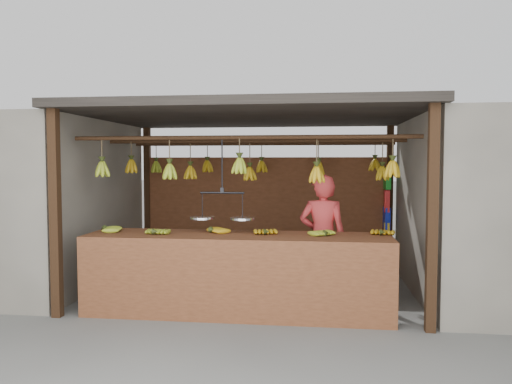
# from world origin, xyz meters

# --- Properties ---
(ground) EXTENTS (80.00, 80.00, 0.00)m
(ground) POSITION_xyz_m (0.00, 0.00, 0.00)
(ground) COLOR #5B5B57
(stall) EXTENTS (4.30, 3.30, 2.40)m
(stall) POSITION_xyz_m (0.00, 0.33, 1.97)
(stall) COLOR black
(stall) RESTS_ON ground
(neighbor_left) EXTENTS (3.00, 3.00, 2.30)m
(neighbor_left) POSITION_xyz_m (-3.60, 0.00, 1.15)
(neighbor_left) COLOR slate
(neighbor_left) RESTS_ON ground
(counter) EXTENTS (3.45, 0.78, 0.96)m
(counter) POSITION_xyz_m (-0.04, -1.23, 0.70)
(counter) COLOR brown
(counter) RESTS_ON ground
(hanging_bananas) EXTENTS (3.55, 2.21, 0.39)m
(hanging_bananas) POSITION_xyz_m (-0.00, 0.00, 1.63)
(hanging_bananas) COLOR #92A523
(hanging_bananas) RESTS_ON ground
(balance_scale) EXTENTS (0.75, 0.29, 0.94)m
(balance_scale) POSITION_xyz_m (-0.23, -1.00, 1.12)
(balance_scale) COLOR black
(balance_scale) RESTS_ON ground
(vendor) EXTENTS (0.60, 0.42, 1.57)m
(vendor) POSITION_xyz_m (0.93, -0.53, 0.78)
(vendor) COLOR #BF3333
(vendor) RESTS_ON ground
(bag_bundles) EXTENTS (0.08, 0.26, 1.20)m
(bag_bundles) POSITION_xyz_m (1.94, 1.35, 1.01)
(bag_bundles) COLOR #199926
(bag_bundles) RESTS_ON ground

